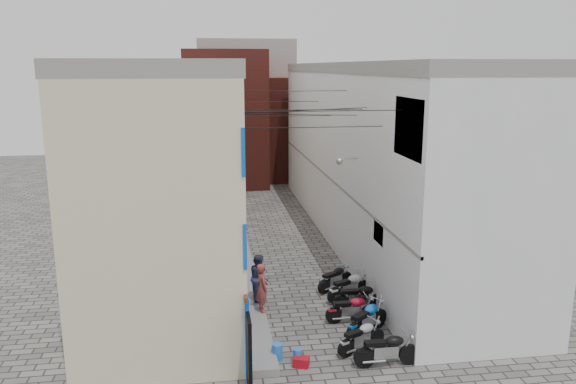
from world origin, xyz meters
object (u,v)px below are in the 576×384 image
person_b (259,277)px  water_jug_far (277,352)px  motorcycle_e (360,296)px  motorcycle_a (387,348)px  motorcycle_c (367,317)px  water_jug_near (298,356)px  red_crate (301,362)px  motorcycle_d (352,308)px  motorcycle_g (335,277)px  person_a (262,287)px  motorcycle_b (362,336)px  motorcycle_f (350,285)px

person_b → water_jug_far: bearing=-178.9°
motorcycle_e → motorcycle_a: bearing=0.7°
motorcycle_c → water_jug_near: motorcycle_c is taller
motorcycle_e → red_crate: 4.55m
motorcycle_d → motorcycle_g: size_ratio=1.01×
person_a → motorcycle_e: bearing=-102.2°
water_jug_far → red_crate: size_ratio=1.13×
water_jug_near → water_jug_far: bearing=156.9°
motorcycle_g → person_a: (-3.17, -2.13, 0.60)m
motorcycle_b → motorcycle_d: motorcycle_d is taller
person_b → water_jug_near: bearing=-171.3°
motorcycle_b → motorcycle_d: (0.23, 2.07, 0.01)m
motorcycle_e → water_jug_far: motorcycle_e is taller
motorcycle_e → motorcycle_f: bearing=-169.2°
motorcycle_b → motorcycle_d: 2.08m
person_a → person_b: size_ratio=1.01×
motorcycle_b → motorcycle_g: 5.06m
motorcycle_c → person_a: bearing=-157.0°
motorcycle_c → person_a: (-3.34, 1.82, 0.53)m
motorcycle_a → person_b: size_ratio=1.16×
person_b → red_crate: (0.82, -4.56, -0.99)m
motorcycle_g → person_b: (-3.17, -1.10, 0.59)m
motorcycle_a → motorcycle_b: (-0.51, 0.97, -0.05)m
motorcycle_g → person_b: 3.41m
motorcycle_c → red_crate: size_ratio=4.61×
motorcycle_c → motorcycle_d: 1.02m
motorcycle_b → motorcycle_f: motorcycle_f is taller
person_a → water_jug_far: size_ratio=3.42×
motorcycle_a → person_b: 5.99m
motorcycle_d → motorcycle_f: size_ratio=0.92×
motorcycle_d → motorcycle_e: (0.53, 0.89, 0.04)m
water_jug_near → motorcycle_b: bearing=10.1°
motorcycle_a → motorcycle_f: motorcycle_f is taller
motorcycle_e → water_jug_near: 4.41m
person_a → water_jug_near: size_ratio=4.02×
motorcycle_e → motorcycle_d: bearing=-26.4°
motorcycle_d → motorcycle_c: bearing=14.2°
motorcycle_a → water_jug_near: bearing=-102.4°
motorcycle_a → water_jug_near: size_ratio=4.59×
motorcycle_c → motorcycle_f: (0.15, 2.89, -0.02)m
motorcycle_e → motorcycle_g: 2.13m
motorcycle_d → motorcycle_f: motorcycle_f is taller
motorcycle_a → person_a: size_ratio=1.14×
motorcycle_d → motorcycle_g: bearing=177.5°
motorcycle_e → motorcycle_g: bearing=-164.0°
motorcycle_d → person_a: person_a is taller
motorcycle_c → water_jug_far: 3.43m
motorcycle_b → person_b: bearing=-170.7°
motorcycle_d → person_b: (-3.08, 1.88, 0.58)m
water_jug_near → motorcycle_a: bearing=-12.8°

